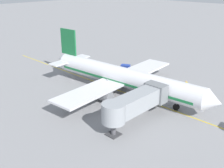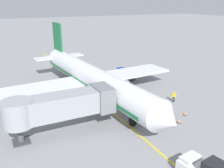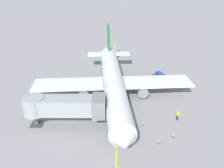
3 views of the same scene
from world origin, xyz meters
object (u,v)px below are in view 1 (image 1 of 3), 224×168
(safety_cone_nose_left, at_px, (176,98))
(safety_cone_nose_right, at_px, (202,96))
(parked_airliner, at_px, (122,77))
(baggage_cart_front, at_px, (135,70))
(safety_cone_wing_tip, at_px, (203,102))
(jet_bridge, at_px, (135,103))
(ground_crew_wing_walker, at_px, (186,84))
(baggage_cart_second_in_train, at_px, (125,67))
(baggage_tug_lead, at_px, (127,71))

(safety_cone_nose_left, bearing_deg, safety_cone_nose_right, 143.12)
(parked_airliner, height_order, baggage_cart_front, parked_airliner)
(safety_cone_nose_right, height_order, safety_cone_wing_tip, same)
(parked_airliner, height_order, jet_bridge, parked_airliner)
(ground_crew_wing_walker, xyz_separation_m, safety_cone_nose_left, (5.78, 1.38, -0.66))
(safety_cone_nose_right, bearing_deg, baggage_cart_front, -94.73)
(baggage_cart_front, xyz_separation_m, safety_cone_nose_right, (1.43, 17.24, -0.66))
(ground_crew_wing_walker, height_order, safety_cone_nose_left, ground_crew_wing_walker)
(safety_cone_nose_right, bearing_deg, safety_cone_nose_left, -36.88)
(safety_cone_nose_right, bearing_deg, baggage_cart_second_in_train, -94.37)
(baggage_cart_front, bearing_deg, safety_cone_wing_tip, 78.77)
(baggage_cart_front, xyz_separation_m, safety_cone_nose_left, (5.50, 14.18, -0.66))
(baggage_cart_front, bearing_deg, parked_airliner, 26.19)
(baggage_tug_lead, bearing_deg, safety_cone_nose_right, 89.15)
(parked_airliner, bearing_deg, baggage_cart_second_in_train, -141.58)
(jet_bridge, distance_m, safety_cone_wing_tip, 14.84)
(parked_airliner, bearing_deg, ground_crew_wing_walker, 143.22)
(jet_bridge, height_order, safety_cone_wing_tip, jet_bridge)
(parked_airliner, height_order, safety_cone_wing_tip, parked_airliner)
(jet_bridge, distance_m, baggage_cart_front, 22.68)
(baggage_cart_front, distance_m, safety_cone_nose_left, 15.22)
(ground_crew_wing_walker, bearing_deg, parked_airliner, -36.78)
(baggage_cart_second_in_train, distance_m, safety_cone_nose_left, 18.25)
(baggage_tug_lead, height_order, safety_cone_nose_left, baggage_tug_lead)
(safety_cone_nose_right, bearing_deg, jet_bridge, -10.70)
(ground_crew_wing_walker, relative_size, safety_cone_nose_left, 2.86)
(jet_bridge, relative_size, baggage_cart_front, 4.29)
(baggage_tug_lead, height_order, safety_cone_nose_right, baggage_tug_lead)
(jet_bridge, relative_size, baggage_tug_lead, 4.56)
(baggage_cart_second_in_train, bearing_deg, baggage_tug_lead, 53.55)
(baggage_cart_second_in_train, height_order, ground_crew_wing_walker, ground_crew_wing_walker)
(jet_bridge, height_order, safety_cone_nose_left, jet_bridge)
(ground_crew_wing_walker, distance_m, safety_cone_nose_right, 4.80)
(baggage_tug_lead, distance_m, baggage_cart_front, 1.85)
(ground_crew_wing_walker, bearing_deg, baggage_cart_second_in_train, -89.49)
(baggage_cart_second_in_train, xyz_separation_m, safety_cone_nose_right, (1.56, 20.40, -0.66))
(safety_cone_nose_right, bearing_deg, safety_cone_wing_tip, 30.46)
(jet_bridge, height_order, ground_crew_wing_walker, jet_bridge)
(baggage_cart_second_in_train, bearing_deg, parked_airliner, 38.42)
(baggage_cart_front, xyz_separation_m, ground_crew_wing_walker, (-0.27, 12.79, 0.00))
(baggage_cart_front, height_order, safety_cone_wing_tip, baggage_cart_front)
(safety_cone_nose_left, relative_size, safety_cone_nose_right, 1.00)
(parked_airliner, bearing_deg, baggage_cart_front, -153.81)
(parked_airliner, xyz_separation_m, baggage_cart_second_in_train, (-10.29, -8.16, -2.24))
(safety_cone_nose_left, bearing_deg, baggage_tug_lead, -105.59)
(parked_airliner, distance_m, ground_crew_wing_walker, 13.21)
(baggage_cart_second_in_train, relative_size, ground_crew_wing_walker, 1.73)
(safety_cone_wing_tip, bearing_deg, baggage_tug_lead, -97.22)
(baggage_tug_lead, bearing_deg, safety_cone_wing_tip, 82.78)
(safety_cone_wing_tip, bearing_deg, baggage_cart_second_in_train, -99.96)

